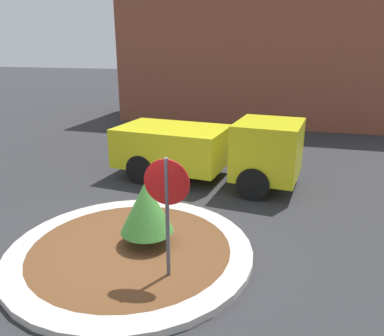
{
  "coord_description": "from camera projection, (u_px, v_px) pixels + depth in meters",
  "views": [
    {
      "loc": [
        3.11,
        -6.29,
        4.15
      ],
      "look_at": [
        0.76,
        2.05,
        1.31
      ],
      "focal_mm": 35.0,
      "sensor_mm": 36.0,
      "label": 1
    }
  ],
  "objects": [
    {
      "name": "ground_plane",
      "position": [
        131.0,
        253.0,
        7.85
      ],
      "size": [
        120.0,
        120.0,
        0.0
      ],
      "primitive_type": "plane",
      "color": "#2D2D30"
    },
    {
      "name": "traffic_island",
      "position": [
        131.0,
        250.0,
        7.82
      ],
      "size": [
        5.07,
        5.07,
        0.15
      ],
      "color": "#BCB7AD",
      "rests_on": "ground_plane"
    },
    {
      "name": "stop_sign",
      "position": [
        167.0,
        198.0,
        6.4
      ],
      "size": [
        0.82,
        0.07,
        2.39
      ],
      "color": "#4C4C51",
      "rests_on": "ground_plane"
    },
    {
      "name": "island_shrub",
      "position": [
        146.0,
        207.0,
        7.69
      ],
      "size": [
        1.11,
        1.11,
        1.39
      ],
      "color": "brown",
      "rests_on": "traffic_island"
    },
    {
      "name": "utility_truck",
      "position": [
        208.0,
        148.0,
        11.75
      ],
      "size": [
        5.93,
        2.76,
        2.05
      ],
      "rotation": [
        0.0,
        0.0,
        -0.1
      ],
      "color": "gold",
      "rests_on": "ground_plane"
    },
    {
      "name": "storefront_building",
      "position": [
        261.0,
        51.0,
        21.35
      ],
      "size": [
        15.18,
        6.07,
        7.72
      ],
      "color": "brown",
      "rests_on": "ground_plane"
    }
  ]
}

